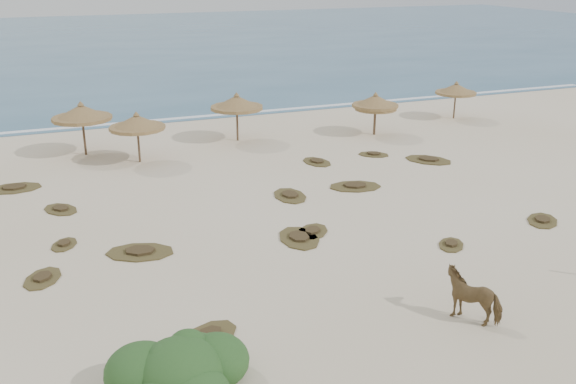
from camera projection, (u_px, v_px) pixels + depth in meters
name	position (u px, v px, depth m)	size (l,w,h in m)	color
ground	(369.00, 267.00, 23.68)	(160.00, 160.00, 0.00)	beige
ocean	(114.00, 42.00, 89.42)	(200.00, 100.00, 0.01)	#275576
foam_line	(199.00, 117.00, 46.47)	(70.00, 0.60, 0.01)	white
palapa_1	(137.00, 123.00, 35.29)	(3.93, 3.93, 2.89)	brown
palapa_2	(82.00, 113.00, 36.58)	(4.09, 4.09, 3.17)	brown
palapa_3	(237.00, 103.00, 39.57)	(3.64, 3.64, 3.06)	brown
palapa_4	(375.00, 102.00, 41.06)	(3.50, 3.50, 2.79)	brown
palapa_5	(376.00, 105.00, 41.04)	(3.58, 3.58, 2.54)	brown
palapa_6	(456.00, 89.00, 45.35)	(3.66, 3.66, 2.69)	brown
horse	(474.00, 295.00, 20.03)	(0.86, 1.89, 1.60)	olive
bush	(181.00, 373.00, 16.63)	(3.84, 3.38, 1.72)	#356129
scrub_0	(43.00, 278.00, 22.71)	(1.82, 2.15, 0.16)	brown
scrub_1	(140.00, 252.00, 24.77)	(3.06, 2.50, 0.16)	brown
scrub_2	(312.00, 231.00, 26.65)	(2.11, 2.17, 0.16)	brown
scrub_3	(355.00, 186.00, 32.01)	(2.96, 2.31, 0.16)	brown
scrub_4	(542.00, 220.00, 27.77)	(2.24, 2.25, 0.16)	brown
scrub_5	(428.00, 160.00, 36.27)	(3.03, 3.15, 0.16)	brown
scrub_6	(61.00, 209.00, 29.03)	(1.99, 2.25, 0.16)	brown
scrub_7	(317.00, 162.00, 35.91)	(1.66, 2.23, 0.16)	brown
scrub_9	(299.00, 238.00, 26.03)	(1.78, 2.55, 0.16)	brown
scrub_10	(374.00, 154.00, 37.30)	(2.10, 1.95, 0.16)	brown
scrub_11	(209.00, 336.00, 19.23)	(2.41, 2.22, 0.16)	brown
scrub_12	(451.00, 245.00, 25.41)	(1.70, 1.76, 0.16)	brown
scrub_13	(290.00, 195.00, 30.73)	(1.55, 2.32, 0.16)	brown
scrub_14	(64.00, 244.00, 25.43)	(1.40, 1.66, 0.16)	brown
scrub_15	(14.00, 188.00, 31.75)	(2.67, 1.79, 0.16)	brown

